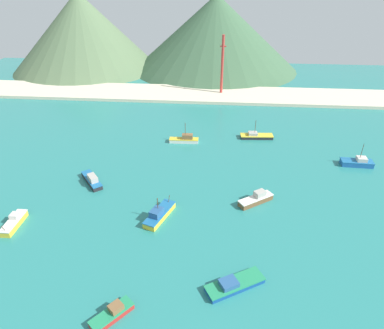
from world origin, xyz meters
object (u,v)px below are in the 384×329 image
fishing_boat_4 (14,222)px  fishing_boat_9 (159,214)px  radio_tower (222,66)px  fishing_boat_0 (92,180)px  fishing_boat_5 (112,314)px  fishing_boat_8 (185,139)px  fishing_boat_3 (357,162)px  fishing_boat_7 (256,199)px  fishing_boat_1 (234,284)px  fishing_boat_6 (256,136)px

fishing_boat_4 → fishing_boat_9: 29.47m
radio_tower → fishing_boat_0: bearing=-113.6°
fishing_boat_5 → fishing_boat_8: 60.29m
fishing_boat_3 → fishing_boat_9: (-49.01, -26.44, 0.08)m
fishing_boat_5 → fishing_boat_9: fishing_boat_9 is taller
fishing_boat_4 → fishing_boat_5: (26.04, -18.73, -0.16)m
fishing_boat_7 → fishing_boat_9: fishing_boat_9 is taller
fishing_boat_3 → radio_tower: 67.73m
fishing_boat_0 → fishing_boat_7: fishing_boat_7 is taller
fishing_boat_5 → fishing_boat_0: bearing=113.8°
fishing_boat_1 → fishing_boat_6: (8.09, 57.87, 0.04)m
fishing_boat_6 → radio_tower: radio_tower is taller
fishing_boat_1 → fishing_boat_9: size_ratio=1.06×
fishing_boat_4 → fishing_boat_7: size_ratio=0.89×
fishing_boat_6 → fishing_boat_7: (-2.61, -34.00, 0.26)m
fishing_boat_6 → fishing_boat_0: bearing=-145.0°
fishing_boat_1 → fishing_boat_7: size_ratio=1.25×
fishing_boat_7 → fishing_boat_6: bearing=85.6°
fishing_boat_8 → fishing_boat_9: fishing_boat_8 is taller
fishing_boat_3 → fishing_boat_4: size_ratio=1.12×
fishing_boat_9 → fishing_boat_4: bearing=-170.2°
fishing_boat_7 → fishing_boat_4: bearing=-166.1°
fishing_boat_5 → fishing_boat_9: bearing=82.8°
fishing_boat_1 → fishing_boat_4: fishing_boat_4 is taller
fishing_boat_4 → fishing_boat_8: fishing_boat_8 is taller
fishing_boat_6 → fishing_boat_9: (-23.38, -41.28, 0.30)m
fishing_boat_5 → fishing_boat_9: size_ratio=0.68×
fishing_boat_0 → fishing_boat_5: (15.69, -35.57, -0.21)m
fishing_boat_3 → fishing_boat_5: (-52.01, -50.18, -0.19)m
fishing_boat_8 → fishing_boat_6: bearing=12.7°
fishing_boat_1 → fishing_boat_7: 24.49m
fishing_boat_3 → fishing_boat_8: (-47.45, 9.94, 0.04)m
fishing_boat_5 → fishing_boat_6: bearing=67.9°
fishing_boat_0 → fishing_boat_4: fishing_boat_4 is taller
radio_tower → fishing_boat_9: bearing=-98.3°
fishing_boat_8 → fishing_boat_9: size_ratio=0.91×
fishing_boat_5 → fishing_boat_6: 70.17m
fishing_boat_7 → fishing_boat_8: fishing_boat_8 is taller
fishing_boat_0 → fishing_boat_9: fishing_boat_9 is taller
fishing_boat_7 → fishing_boat_9: 22.02m
fishing_boat_1 → fishing_boat_3: (33.73, 43.02, 0.26)m
fishing_boat_0 → radio_tower: size_ratio=0.35×
fishing_boat_8 → fishing_boat_3: bearing=-11.8°
fishing_boat_8 → fishing_boat_9: (-1.56, -36.38, 0.04)m
fishing_boat_3 → fishing_boat_7: bearing=-145.8°
fishing_boat_4 → fishing_boat_9: (29.04, 5.01, 0.12)m
fishing_boat_1 → fishing_boat_4: 45.82m
fishing_boat_0 → radio_tower: (30.69, 70.18, 11.34)m
fishing_boat_7 → fishing_boat_1: bearing=-102.9°
fishing_boat_5 → fishing_boat_7: (23.78, 31.03, 0.23)m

